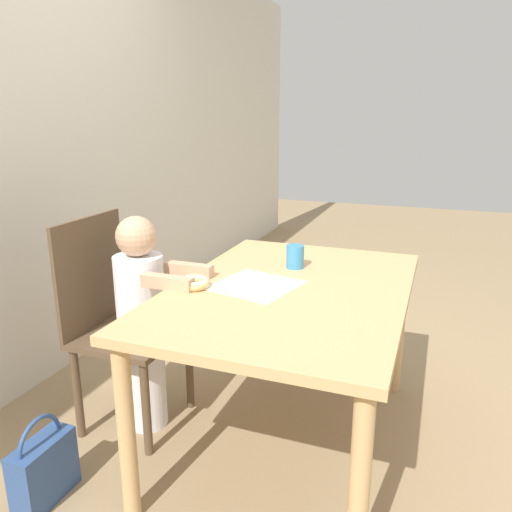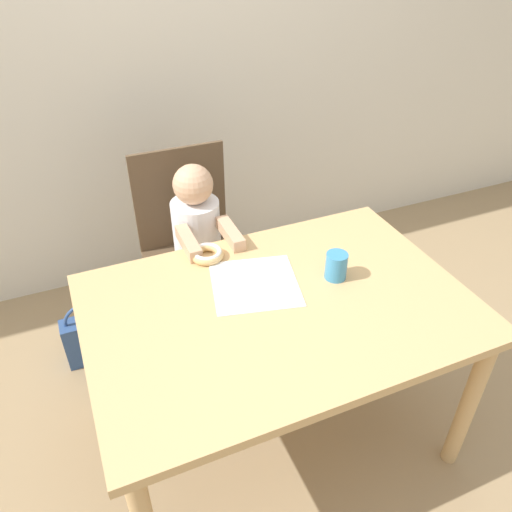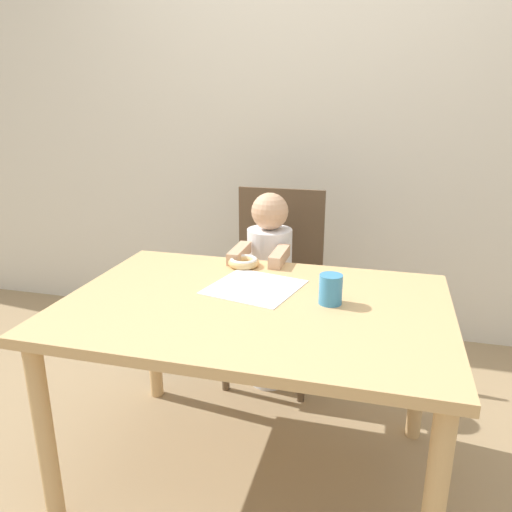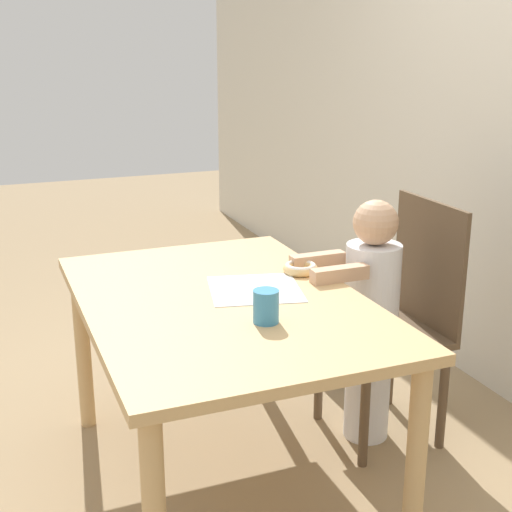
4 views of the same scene
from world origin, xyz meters
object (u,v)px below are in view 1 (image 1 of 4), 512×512
(chair, at_px, (118,321))
(cup, at_px, (295,257))
(child_figure, at_px, (143,322))
(handbag, at_px, (44,468))
(donut, at_px, (194,283))

(chair, distance_m, cup, 0.83)
(child_figure, distance_m, handbag, 0.65)
(chair, relative_size, handbag, 2.76)
(child_figure, height_order, donut, child_figure)
(chair, distance_m, donut, 0.47)
(child_figure, bearing_deg, handbag, 169.63)
(chair, xyz_separation_m, cup, (0.35, -0.70, 0.27))
(donut, bearing_deg, handbag, 142.88)
(donut, relative_size, handbag, 0.38)
(child_figure, relative_size, donut, 7.50)
(donut, xyz_separation_m, handbag, (-0.49, 0.37, -0.59))
(child_figure, bearing_deg, cup, -58.69)
(handbag, bearing_deg, chair, 3.30)
(handbag, bearing_deg, cup, -37.21)
(handbag, height_order, cup, cup)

